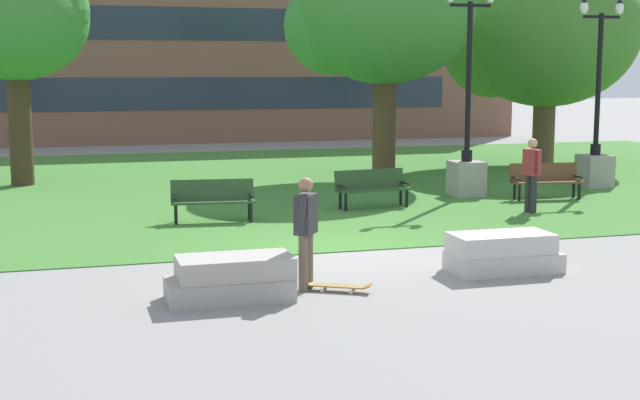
{
  "coord_description": "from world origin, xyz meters",
  "views": [
    {
      "loc": [
        -4.67,
        -15.13,
        3.33
      ],
      "look_at": [
        -0.72,
        -1.4,
        1.2
      ],
      "focal_mm": 50.0,
      "sensor_mm": 36.0,
      "label": 1
    }
  ],
  "objects_px": {
    "skateboard": "(338,286)",
    "person_bystander_near_lawn": "(532,171)",
    "person_skateboarder": "(306,227)",
    "park_bench_near_left": "(213,198)",
    "concrete_block_center": "(232,279)",
    "lamp_post_center": "(595,150)",
    "park_bench_far_left": "(372,186)",
    "park_bench_near_right": "(546,179)",
    "concrete_block_left": "(502,253)",
    "lamp_post_left": "(467,154)"
  },
  "relations": [
    {
      "from": "skateboard",
      "to": "lamp_post_center",
      "type": "height_order",
      "value": "lamp_post_center"
    },
    {
      "from": "concrete_block_left",
      "to": "park_bench_near_right",
      "type": "distance_m",
      "value": 8.54
    },
    {
      "from": "concrete_block_left",
      "to": "lamp_post_center",
      "type": "bearing_deg",
      "value": 49.67
    },
    {
      "from": "concrete_block_left",
      "to": "park_bench_near_left",
      "type": "relative_size",
      "value": 0.98
    },
    {
      "from": "park_bench_far_left",
      "to": "lamp_post_center",
      "type": "distance_m",
      "value": 7.42
    },
    {
      "from": "lamp_post_center",
      "to": "person_bystander_near_lawn",
      "type": "bearing_deg",
      "value": -138.6
    },
    {
      "from": "park_bench_near_right",
      "to": "person_bystander_near_lawn",
      "type": "height_order",
      "value": "person_bystander_near_lawn"
    },
    {
      "from": "skateboard",
      "to": "person_bystander_near_lawn",
      "type": "xyz_separation_m",
      "value": [
        6.41,
        5.71,
        0.9
      ]
    },
    {
      "from": "concrete_block_center",
      "to": "person_bystander_near_lawn",
      "type": "height_order",
      "value": "person_bystander_near_lawn"
    },
    {
      "from": "concrete_block_left",
      "to": "person_bystander_near_lawn",
      "type": "bearing_deg",
      "value": 56.6
    },
    {
      "from": "concrete_block_center",
      "to": "person_skateboarder",
      "type": "xyz_separation_m",
      "value": [
        1.19,
        0.28,
        0.66
      ]
    },
    {
      "from": "park_bench_near_left",
      "to": "person_skateboarder",
      "type": "bearing_deg",
      "value": -86.45
    },
    {
      "from": "lamp_post_left",
      "to": "concrete_block_left",
      "type": "bearing_deg",
      "value": -111.38
    },
    {
      "from": "person_bystander_near_lawn",
      "to": "park_bench_near_right",
      "type": "bearing_deg",
      "value": 51.77
    },
    {
      "from": "concrete_block_center",
      "to": "person_bystander_near_lawn",
      "type": "distance_m",
      "value": 9.89
    },
    {
      "from": "lamp_post_center",
      "to": "skateboard",
      "type": "bearing_deg",
      "value": -138.43
    },
    {
      "from": "skateboard",
      "to": "concrete_block_left",
      "type": "bearing_deg",
      "value": 9.83
    },
    {
      "from": "concrete_block_center",
      "to": "person_bystander_near_lawn",
      "type": "bearing_deg",
      "value": 35.56
    },
    {
      "from": "park_bench_near_right",
      "to": "lamp_post_left",
      "type": "height_order",
      "value": "lamp_post_left"
    },
    {
      "from": "person_skateboarder",
      "to": "lamp_post_center",
      "type": "xyz_separation_m",
      "value": [
        10.76,
        8.91,
        0.1
      ]
    },
    {
      "from": "person_skateboarder",
      "to": "lamp_post_center",
      "type": "relative_size",
      "value": 0.33
    },
    {
      "from": "lamp_post_center",
      "to": "person_skateboarder",
      "type": "bearing_deg",
      "value": -140.38
    },
    {
      "from": "park_bench_near_left",
      "to": "park_bench_far_left",
      "type": "distance_m",
      "value": 4.05
    },
    {
      "from": "person_skateboarder",
      "to": "lamp_post_left",
      "type": "xyz_separation_m",
      "value": [
        6.59,
        8.36,
        0.13
      ]
    },
    {
      "from": "person_skateboarder",
      "to": "park_bench_far_left",
      "type": "bearing_deg",
      "value": 63.49
    },
    {
      "from": "concrete_block_center",
      "to": "person_skateboarder",
      "type": "relative_size",
      "value": 1.06
    },
    {
      "from": "park_bench_near_left",
      "to": "lamp_post_center",
      "type": "relative_size",
      "value": 0.36
    },
    {
      "from": "park_bench_far_left",
      "to": "lamp_post_left",
      "type": "height_order",
      "value": "lamp_post_left"
    },
    {
      "from": "concrete_block_center",
      "to": "lamp_post_center",
      "type": "height_order",
      "value": "lamp_post_center"
    },
    {
      "from": "concrete_block_left",
      "to": "person_skateboarder",
      "type": "bearing_deg",
      "value": -175.54
    },
    {
      "from": "skateboard",
      "to": "park_bench_near_right",
      "type": "bearing_deg",
      "value": 43.82
    },
    {
      "from": "person_skateboarder",
      "to": "park_bench_far_left",
      "type": "height_order",
      "value": "person_skateboarder"
    },
    {
      "from": "park_bench_near_left",
      "to": "lamp_post_left",
      "type": "distance_m",
      "value": 7.3
    },
    {
      "from": "park_bench_far_left",
      "to": "person_bystander_near_lawn",
      "type": "height_order",
      "value": "person_bystander_near_lawn"
    },
    {
      "from": "concrete_block_center",
      "to": "lamp_post_left",
      "type": "height_order",
      "value": "lamp_post_left"
    },
    {
      "from": "concrete_block_center",
      "to": "park_bench_far_left",
      "type": "bearing_deg",
      "value": 57.41
    },
    {
      "from": "park_bench_near_left",
      "to": "concrete_block_center",
      "type": "bearing_deg",
      "value": -96.91
    },
    {
      "from": "lamp_post_left",
      "to": "park_bench_far_left",
      "type": "bearing_deg",
      "value": -158.25
    },
    {
      "from": "skateboard",
      "to": "park_bench_far_left",
      "type": "relative_size",
      "value": 0.53
    },
    {
      "from": "skateboard",
      "to": "park_bench_near_left",
      "type": "relative_size",
      "value": 0.53
    },
    {
      "from": "person_skateboarder",
      "to": "skateboard",
      "type": "xyz_separation_m",
      "value": [
        0.43,
        -0.25,
        -0.88
      ]
    },
    {
      "from": "person_skateboarder",
      "to": "park_bench_near_left",
      "type": "height_order",
      "value": "person_skateboarder"
    },
    {
      "from": "concrete_block_center",
      "to": "skateboard",
      "type": "distance_m",
      "value": 1.63
    },
    {
      "from": "person_skateboarder",
      "to": "park_bench_near_right",
      "type": "bearing_deg",
      "value": 41.32
    },
    {
      "from": "park_bench_near_left",
      "to": "skateboard",
      "type": "bearing_deg",
      "value": -82.84
    },
    {
      "from": "person_skateboarder",
      "to": "park_bench_near_right",
      "type": "xyz_separation_m",
      "value": [
        8.28,
        7.28,
        -0.43
      ]
    },
    {
      "from": "person_skateboarder",
      "to": "park_bench_near_left",
      "type": "bearing_deg",
      "value": 93.55
    },
    {
      "from": "park_bench_far_left",
      "to": "park_bench_near_right",
      "type": "bearing_deg",
      "value": 1.54
    },
    {
      "from": "concrete_block_left",
      "to": "lamp_post_center",
      "type": "distance_m",
      "value": 11.36
    },
    {
      "from": "concrete_block_center",
      "to": "lamp_post_left",
      "type": "relative_size",
      "value": 0.34
    }
  ]
}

